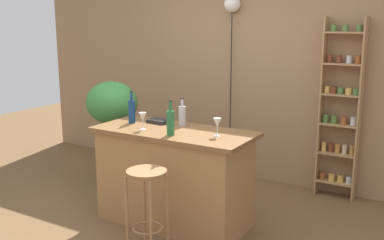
{
  "coord_description": "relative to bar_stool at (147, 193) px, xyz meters",
  "views": [
    {
      "loc": [
        2.26,
        -3.16,
        1.92
      ],
      "look_at": [
        0.05,
        0.55,
        0.98
      ],
      "focal_mm": 42.59,
      "sensor_mm": 36.0,
      "label": 1
    }
  ],
  "objects": [
    {
      "name": "ground",
      "position": [
        -0.15,
        0.33,
        -0.55
      ],
      "size": [
        12.0,
        12.0,
        0.0
      ],
      "primitive_type": "plane",
      "color": "brown"
    },
    {
      "name": "back_wall",
      "position": [
        -0.15,
        2.28,
        0.85
      ],
      "size": [
        6.4,
        0.1,
        2.8
      ],
      "primitive_type": "cube",
      "color": "#997551",
      "rests_on": "ground"
    },
    {
      "name": "kitchen_counter",
      "position": [
        -0.15,
        0.63,
        -0.08
      ],
      "size": [
        1.52,
        0.68,
        0.93
      ],
      "color": "#9E7042",
      "rests_on": "ground"
    },
    {
      "name": "bar_stool",
      "position": [
        0.0,
        0.0,
        0.0
      ],
      "size": [
        0.33,
        0.33,
        0.74
      ],
      "color": "#997047",
      "rests_on": "ground"
    },
    {
      "name": "spice_shelf",
      "position": [
        1.02,
        2.13,
        0.44
      ],
      "size": [
        0.42,
        0.16,
        1.97
      ],
      "color": "#A87F51",
      "rests_on": "ground"
    },
    {
      "name": "plant_stool",
      "position": [
        -1.35,
        1.17,
        -0.37
      ],
      "size": [
        0.3,
        0.3,
        0.36
      ],
      "primitive_type": "cylinder",
      "color": "#2D2823",
      "rests_on": "ground"
    },
    {
      "name": "potted_plant",
      "position": [
        -1.35,
        1.17,
        0.41
      ],
      "size": [
        0.63,
        0.56,
        0.89
      ],
      "color": "#935B3D",
      "rests_on": "plant_stool"
    },
    {
      "name": "bottle_sauce_amber",
      "position": [
        -0.18,
        0.84,
        0.49
      ],
      "size": [
        0.07,
        0.07,
        0.27
      ],
      "color": "#B2B2B7",
      "rests_on": "kitchen_counter"
    },
    {
      "name": "bottle_soda_blue",
      "position": [
        -0.06,
        0.45,
        0.5
      ],
      "size": [
        0.07,
        0.07,
        0.31
      ],
      "color": "#236638",
      "rests_on": "kitchen_counter"
    },
    {
      "name": "bottle_olive_oil",
      "position": [
        -0.67,
        0.67,
        0.51
      ],
      "size": [
        0.07,
        0.07,
        0.32
      ],
      "color": "navy",
      "rests_on": "kitchen_counter"
    },
    {
      "name": "wine_glass_left",
      "position": [
        -0.4,
        0.49,
        0.5
      ],
      "size": [
        0.07,
        0.07,
        0.16
      ],
      "color": "silver",
      "rests_on": "kitchen_counter"
    },
    {
      "name": "wine_glass_center",
      "position": [
        0.31,
        0.63,
        0.5
      ],
      "size": [
        0.07,
        0.07,
        0.16
      ],
      "color": "silver",
      "rests_on": "kitchen_counter"
    },
    {
      "name": "cookbook",
      "position": [
        -0.44,
        0.81,
        0.4
      ],
      "size": [
        0.22,
        0.17,
        0.03
      ],
      "primitive_type": "cube",
      "rotation": [
        0.0,
        0.0,
        -0.09
      ],
      "color": "black",
      "rests_on": "kitchen_counter"
    },
    {
      "name": "pendant_globe_light",
      "position": [
        -0.31,
        2.17,
        1.53
      ],
      "size": [
        0.2,
        0.2,
        2.22
      ],
      "color": "black",
      "rests_on": "ground"
    }
  ]
}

